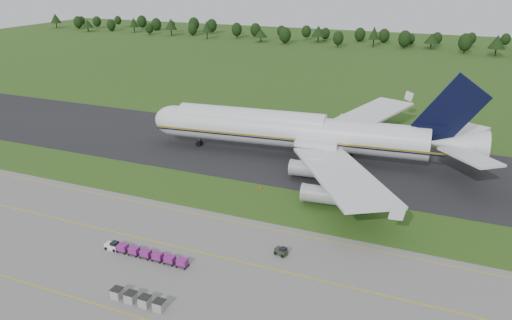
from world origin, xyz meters
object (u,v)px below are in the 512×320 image
at_px(aircraft, 299,131).
at_px(uld_row, 138,299).
at_px(utility_cart, 281,252).
at_px(baggage_train, 144,253).
at_px(edge_markers, 323,199).

distance_m(aircraft, uld_row, 65.64).
bearing_deg(utility_cart, baggage_train, -155.28).
distance_m(baggage_train, uld_row, 12.33).
xyz_separation_m(utility_cart, uld_row, (-14.29, -20.08, 0.23)).
bearing_deg(utility_cart, uld_row, -125.44).
xyz_separation_m(aircraft, baggage_train, (-8.70, -54.70, -5.92)).
height_order(aircraft, uld_row, aircraft).
relative_size(aircraft, uld_row, 9.60).
relative_size(aircraft, utility_cart, 36.79).
xyz_separation_m(baggage_train, utility_cart, (20.53, 9.45, -0.21)).
distance_m(utility_cart, uld_row, 24.65).
bearing_deg(utility_cart, edge_markers, 87.80).
xyz_separation_m(aircraft, uld_row, (-2.46, -65.33, -5.89)).
bearing_deg(edge_markers, uld_row, -109.43).
bearing_deg(aircraft, uld_row, -92.15).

